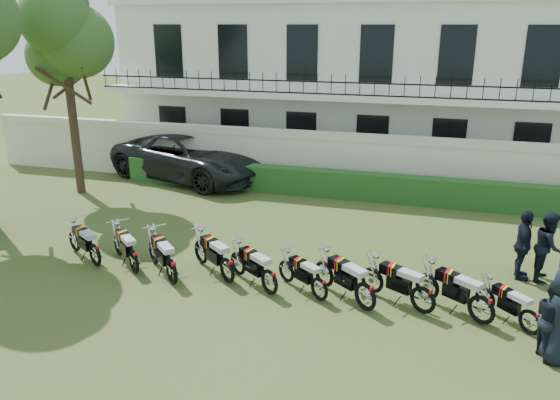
% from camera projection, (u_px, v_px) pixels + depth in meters
% --- Properties ---
extents(ground, '(100.00, 100.00, 0.00)m').
position_uv_depth(ground, '(261.00, 275.00, 14.17)').
color(ground, '#384B1E').
rests_on(ground, ground).
extents(perimeter_wall, '(30.00, 0.35, 2.30)m').
position_uv_depth(perimeter_wall, '(326.00, 161.00, 21.11)').
color(perimeter_wall, beige).
rests_on(perimeter_wall, ground).
extents(hedge, '(18.00, 0.60, 1.00)m').
position_uv_depth(hedge, '(347.00, 185.00, 20.32)').
color(hedge, '#184419').
rests_on(hedge, ground).
extents(building, '(20.40, 9.60, 7.40)m').
position_uv_depth(building, '(353.00, 80.00, 25.77)').
color(building, white).
rests_on(building, ground).
extents(tree_west_near, '(3.40, 3.20, 7.90)m').
position_uv_depth(tree_west_near, '(64.00, 34.00, 19.32)').
color(tree_west_near, '#473323').
rests_on(tree_west_near, ground).
extents(motorcycle_0, '(1.73, 1.10, 1.07)m').
position_uv_depth(motorcycle_0, '(95.00, 250.00, 14.52)').
color(motorcycle_0, black).
rests_on(motorcycle_0, ground).
extents(motorcycle_1, '(1.57, 1.39, 1.09)m').
position_uv_depth(motorcycle_1, '(133.00, 256.00, 14.11)').
color(motorcycle_1, black).
rests_on(motorcycle_1, ground).
extents(motorcycle_2, '(1.58, 1.52, 1.14)m').
position_uv_depth(motorcycle_2, '(171.00, 265.00, 13.50)').
color(motorcycle_2, black).
rests_on(motorcycle_2, ground).
extents(motorcycle_3, '(1.69, 1.38, 1.13)m').
position_uv_depth(motorcycle_3, '(227.00, 264.00, 13.56)').
color(motorcycle_3, black).
rests_on(motorcycle_3, ground).
extents(motorcycle_4, '(1.67, 1.24, 1.08)m').
position_uv_depth(motorcycle_4, '(269.00, 276.00, 12.99)').
color(motorcycle_4, black).
rests_on(motorcycle_4, ground).
extents(motorcycle_5, '(1.52, 1.12, 0.98)m').
position_uv_depth(motorcycle_5, '(319.00, 284.00, 12.72)').
color(motorcycle_5, black).
rests_on(motorcycle_5, ground).
extents(motorcycle_6, '(1.73, 1.38, 1.15)m').
position_uv_depth(motorcycle_6, '(366.00, 290.00, 12.25)').
color(motorcycle_6, black).
rests_on(motorcycle_6, ground).
extents(motorcycle_7, '(1.83, 1.08, 1.11)m').
position_uv_depth(motorcycle_7, '(423.00, 293.00, 12.13)').
color(motorcycle_7, black).
rests_on(motorcycle_7, ground).
extents(motorcycle_8, '(1.76, 1.27, 1.13)m').
position_uv_depth(motorcycle_8, '(482.00, 303.00, 11.70)').
color(motorcycle_8, black).
rests_on(motorcycle_8, ground).
extents(motorcycle_9, '(1.28, 1.26, 0.94)m').
position_uv_depth(motorcycle_9, '(531.00, 316.00, 11.34)').
color(motorcycle_9, black).
rests_on(motorcycle_9, ground).
extents(suv, '(7.48, 5.01, 1.91)m').
position_uv_depth(suv, '(190.00, 157.00, 22.68)').
color(suv, black).
rests_on(suv, ground).
extents(officer_1, '(0.81, 0.93, 1.61)m').
position_uv_depth(officer_1, '(553.00, 319.00, 10.50)').
color(officer_1, black).
rests_on(officer_1, ground).
extents(officer_4, '(0.83, 0.99, 1.79)m').
position_uv_depth(officer_4, '(548.00, 246.00, 13.71)').
color(officer_4, black).
rests_on(officer_4, ground).
extents(officer_5, '(0.49, 1.09, 1.83)m').
position_uv_depth(officer_5, '(523.00, 245.00, 13.75)').
color(officer_5, black).
rests_on(officer_5, ground).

